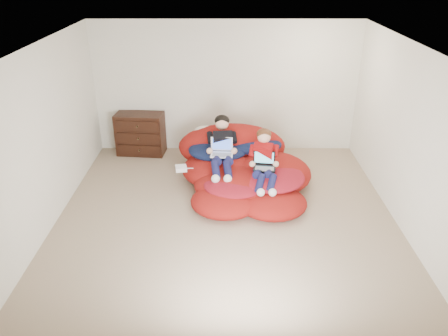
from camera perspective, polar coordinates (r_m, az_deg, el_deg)
room_shell at (r=6.51m, az=0.25°, el=-4.46°), size 5.10×5.10×2.77m
dresser at (r=8.62m, az=-10.85°, el=4.41°), size 0.94×0.56×0.81m
beanbag_pile at (r=7.37m, az=2.44°, el=-0.19°), size 2.30×2.42×0.90m
cream_pillow at (r=7.88m, az=-2.39°, el=4.46°), size 0.49×0.31×0.31m
older_boy at (r=7.24m, az=-0.28°, el=3.07°), size 0.38×1.19×0.75m
younger_boy at (r=6.89m, az=5.29°, el=1.28°), size 0.40×0.98×0.76m
laptop_white at (r=7.17m, az=-0.28°, el=2.38°), size 0.38×0.32×0.27m
laptop_black at (r=6.90m, az=5.28°, el=0.59°), size 0.38×0.32×0.25m
power_adapter at (r=7.09m, az=-5.63°, el=-0.03°), size 0.21×0.21×0.07m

